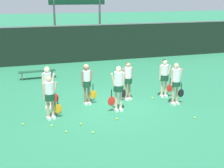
% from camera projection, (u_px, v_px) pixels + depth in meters
% --- Properties ---
extents(ground_plane, '(140.00, 140.00, 0.00)m').
position_uv_depth(ground_plane, '(113.00, 106.00, 12.79)').
color(ground_plane, '#26724C').
extents(fence_windscreen, '(60.00, 0.08, 2.52)m').
position_uv_depth(fence_windscreen, '(70.00, 44.00, 20.70)').
color(fence_windscreen, black).
rests_on(fence_windscreen, ground_plane).
extents(scoreboard, '(3.95, 0.15, 5.17)m').
position_uv_depth(scoreboard, '(77.00, 0.00, 21.60)').
color(scoreboard, '#515156').
rests_on(scoreboard, ground_plane).
extents(bench_courtside, '(1.96, 0.39, 0.44)m').
position_uv_depth(bench_courtside, '(37.00, 72.00, 16.89)').
color(bench_courtside, '#19472D').
rests_on(bench_courtside, ground_plane).
extents(player_0, '(0.65, 0.38, 1.61)m').
position_uv_depth(player_0, '(50.00, 94.00, 11.24)').
color(player_0, tan).
rests_on(player_0, ground_plane).
extents(player_1, '(0.68, 0.39, 1.79)m').
position_uv_depth(player_1, '(118.00, 85.00, 11.99)').
color(player_1, beige).
rests_on(player_1, ground_plane).
extents(player_2, '(0.68, 0.40, 1.75)m').
position_uv_depth(player_2, '(176.00, 80.00, 12.73)').
color(player_2, tan).
rests_on(player_2, ground_plane).
extents(player_3, '(0.61, 0.35, 1.71)m').
position_uv_depth(player_3, '(48.00, 84.00, 12.30)').
color(player_3, beige).
rests_on(player_3, ground_plane).
extents(player_4, '(0.63, 0.34, 1.70)m').
position_uv_depth(player_4, '(87.00, 81.00, 12.75)').
color(player_4, '#8C664C').
rests_on(player_4, ground_plane).
extents(player_5, '(0.62, 0.35, 1.66)m').
position_uv_depth(player_5, '(128.00, 78.00, 13.31)').
color(player_5, tan).
rests_on(player_5, ground_plane).
extents(player_6, '(0.66, 0.38, 1.71)m').
position_uv_depth(player_6, '(164.00, 75.00, 13.68)').
color(player_6, beige).
rests_on(player_6, ground_plane).
extents(tennis_ball_0, '(0.07, 0.07, 0.07)m').
position_uv_depth(tennis_ball_0, '(23.00, 124.00, 10.92)').
color(tennis_ball_0, '#CCE033').
rests_on(tennis_ball_0, ground_plane).
extents(tennis_ball_1, '(0.07, 0.07, 0.07)m').
position_uv_depth(tennis_ball_1, '(52.00, 126.00, 10.78)').
color(tennis_ball_1, '#CCE033').
rests_on(tennis_ball_1, ground_plane).
extents(tennis_ball_2, '(0.07, 0.07, 0.07)m').
position_uv_depth(tennis_ball_2, '(117.00, 119.00, 11.37)').
color(tennis_ball_2, '#CCE033').
rests_on(tennis_ball_2, ground_plane).
extents(tennis_ball_3, '(0.07, 0.07, 0.07)m').
position_uv_depth(tennis_ball_3, '(81.00, 124.00, 10.92)').
color(tennis_ball_3, '#CCE033').
rests_on(tennis_ball_3, ground_plane).
extents(tennis_ball_4, '(0.07, 0.07, 0.07)m').
position_uv_depth(tennis_ball_4, '(163.00, 90.00, 14.83)').
color(tennis_ball_4, '#CCE033').
rests_on(tennis_ball_4, ground_plane).
extents(tennis_ball_5, '(0.07, 0.07, 0.07)m').
position_uv_depth(tennis_ball_5, '(93.00, 132.00, 10.25)').
color(tennis_ball_5, '#CCE033').
rests_on(tennis_ball_5, ground_plane).
extents(tennis_ball_6, '(0.06, 0.06, 0.06)m').
position_uv_depth(tennis_ball_6, '(195.00, 118.00, 11.51)').
color(tennis_ball_6, '#CCE033').
rests_on(tennis_ball_6, ground_plane).
extents(tennis_ball_7, '(0.06, 0.06, 0.06)m').
position_uv_depth(tennis_ball_7, '(66.00, 132.00, 10.32)').
color(tennis_ball_7, '#CCE033').
rests_on(tennis_ball_7, ground_plane).
extents(tennis_ball_8, '(0.07, 0.07, 0.07)m').
position_uv_depth(tennis_ball_8, '(152.00, 98.00, 13.70)').
color(tennis_ball_8, '#CCE033').
rests_on(tennis_ball_8, ground_plane).
extents(tennis_ball_9, '(0.07, 0.07, 0.07)m').
position_uv_depth(tennis_ball_9, '(58.00, 102.00, 13.17)').
color(tennis_ball_9, '#CCE033').
rests_on(tennis_ball_9, ground_plane).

